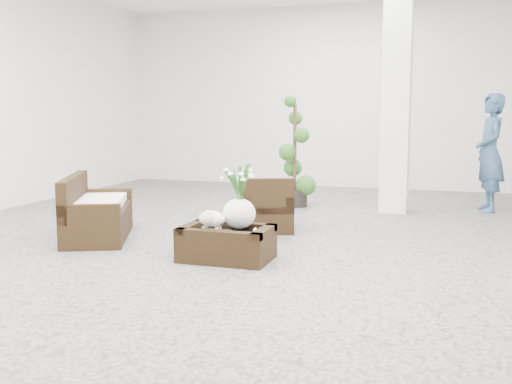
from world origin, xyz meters
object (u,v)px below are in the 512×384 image
(loveseat, at_px, (98,207))
(topiary, at_px, (295,153))
(armchair, at_px, (267,204))
(coffee_table, at_px, (227,245))

(loveseat, distance_m, topiary, 3.49)
(armchair, bearing_deg, topiary, -104.03)
(armchair, height_order, loveseat, loveseat)
(coffee_table, height_order, loveseat, loveseat)
(loveseat, xyz_separation_m, topiary, (1.60, 3.06, 0.48))
(coffee_table, xyz_separation_m, loveseat, (-1.84, 0.54, 0.22))
(topiary, bearing_deg, armchair, -85.07)
(armchair, relative_size, loveseat, 0.49)
(coffee_table, xyz_separation_m, armchair, (-0.07, 1.59, 0.19))
(topiary, bearing_deg, loveseat, -117.61)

